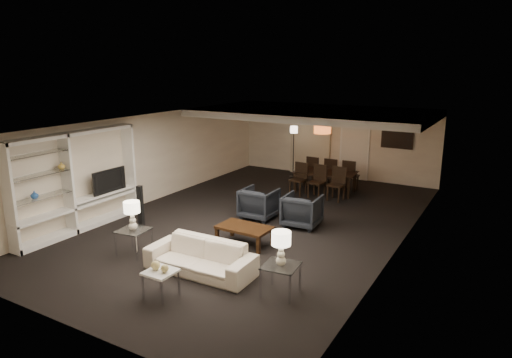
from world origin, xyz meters
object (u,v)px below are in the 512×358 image
at_px(table_lamp_right, 281,249).
at_px(floor_lamp, 293,152).
at_px(sofa, 200,257).
at_px(chair_fr, 351,175).
at_px(chair_fl, 315,171).
at_px(floor_speaker, 141,207).
at_px(marble_table, 161,284).
at_px(chair_nr, 336,184).
at_px(armchair_left, 259,203).
at_px(chair_nl, 298,179).
at_px(chair_nm, 317,182).
at_px(television, 107,180).
at_px(coffee_table, 245,235).
at_px(side_table_left, 134,242).
at_px(dining_table, 325,182).
at_px(table_lamp_left, 132,216).
at_px(chair_fm, 333,173).
at_px(side_table_right, 281,280).
at_px(pendant_light, 322,129).
at_px(armchair_right, 302,211).
at_px(vase_blue, 34,195).

height_order(table_lamp_right, floor_lamp, floor_lamp).
bearing_deg(sofa, chair_fr, 84.30).
height_order(chair_fl, floor_lamp, floor_lamp).
relative_size(sofa, floor_speaker, 2.03).
bearing_deg(marble_table, floor_speaker, 138.96).
relative_size(chair_nr, chair_fr, 1.00).
xyz_separation_m(armchair_left, chair_nl, (-0.05, 2.45, 0.09)).
bearing_deg(chair_nm, television, -123.24).
bearing_deg(sofa, floor_lamp, 101.54).
relative_size(coffee_table, side_table_left, 2.00).
xyz_separation_m(coffee_table, dining_table, (-0.05, 4.80, 0.12)).
bearing_deg(floor_lamp, table_lamp_left, -89.66).
distance_m(marble_table, chair_fm, 8.16).
relative_size(side_table_right, marble_table, 1.20).
bearing_deg(coffee_table, chair_nm, 90.66).
height_order(sofa, marble_table, sofa).
height_order(pendant_light, chair_fl, pendant_light).
xyz_separation_m(television, chair_fm, (3.77, 5.78, -0.55)).
distance_m(coffee_table, chair_fm, 5.46).
relative_size(table_lamp_left, chair_nl, 0.62).
distance_m(sofa, chair_fl, 7.08).
bearing_deg(table_lamp_right, pendant_light, 106.51).
bearing_deg(armchair_right, armchair_left, -3.92).
distance_m(television, vase_blue, 1.94).
xyz_separation_m(side_table_left, chair_fm, (1.65, 7.05, 0.21)).
bearing_deg(table_lamp_left, side_table_left, 0.00).
distance_m(table_lamp_right, marble_table, 2.11).
distance_m(table_lamp_left, chair_fl, 7.14).
distance_m(pendant_light, armchair_right, 3.67).
distance_m(side_table_left, floor_speaker, 1.63).
bearing_deg(armchair_right, chair_nm, -79.13).
distance_m(side_table_right, chair_fr, 7.15).
bearing_deg(armchair_left, pendant_light, -97.20).
distance_m(armchair_left, television, 3.86).
distance_m(side_table_right, floor_lamp, 8.47).
height_order(armchair_right, chair_nl, chair_nl).
bearing_deg(pendant_light, dining_table, -33.58).
bearing_deg(dining_table, chair_fl, 127.60).
xyz_separation_m(vase_blue, chair_fr, (4.40, 7.72, -0.66)).
xyz_separation_m(vase_blue, floor_lamp, (2.10, 8.38, -0.25)).
bearing_deg(dining_table, chair_nl, -137.82).
relative_size(side_table_left, vase_blue, 3.43).
height_order(armchair_left, armchair_right, same).
relative_size(side_table_right, floor_speaker, 0.56).
bearing_deg(pendant_light, chair_nl, -118.10).
distance_m(coffee_table, armchair_right, 1.81).
bearing_deg(chair_fr, side_table_right, 102.52).
bearing_deg(sofa, pendant_light, 90.84).
xyz_separation_m(vase_blue, chair_fm, (3.80, 7.72, -0.66)).
distance_m(side_table_left, vase_blue, 2.41).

